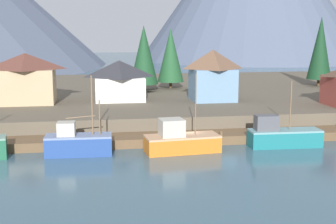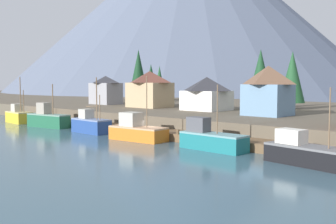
# 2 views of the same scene
# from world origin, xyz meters

# --- Properties ---
(ground_plane) EXTENTS (400.00, 400.00, 1.00)m
(ground_plane) POSITION_xyz_m (0.00, 20.00, -0.50)
(ground_plane) COLOR #3D5B6B
(dock) EXTENTS (80.00, 4.00, 1.60)m
(dock) POSITION_xyz_m (0.00, 1.99, 0.50)
(dock) COLOR brown
(dock) RESTS_ON ground_plane
(shoreline_bank) EXTENTS (400.00, 56.00, 2.50)m
(shoreline_bank) POSITION_xyz_m (0.00, 32.00, 1.25)
(shoreline_bank) COLOR brown
(shoreline_bank) RESTS_ON ground_plane
(mountain_west_peak) EXTENTS (192.71, 192.71, 88.12)m
(mountain_west_peak) POSITION_xyz_m (-101.48, 130.01, 44.06)
(mountain_west_peak) COLOR slate
(mountain_west_peak) RESTS_ON ground_plane
(fishing_boat_yellow) EXTENTS (6.46, 3.23, 8.31)m
(fishing_boat_yellow) POSITION_xyz_m (-32.89, -1.75, 1.23)
(fishing_boat_yellow) COLOR gold
(fishing_boat_yellow) RESTS_ON ground_plane
(fishing_boat_green) EXTENTS (8.43, 3.41, 7.09)m
(fishing_boat_green) POSITION_xyz_m (-22.82, -1.85, 1.34)
(fishing_boat_green) COLOR #1E5B3D
(fishing_boat_green) RESTS_ON ground_plane
(fishing_boat_blue) EXTENTS (6.78, 2.76, 8.13)m
(fishing_boat_blue) POSITION_xyz_m (-11.61, -1.51, 1.24)
(fishing_boat_blue) COLOR navy
(fishing_boat_blue) RESTS_ON ground_plane
(fishing_boat_orange) EXTENTS (7.99, 3.74, 8.24)m
(fishing_boat_orange) POSITION_xyz_m (-1.04, -2.05, 1.24)
(fishing_boat_orange) COLOR #CC6B1E
(fishing_boat_orange) RESTS_ON ground_plane
(fishing_boat_teal) EXTENTS (7.94, 2.75, 7.22)m
(fishing_boat_teal) POSITION_xyz_m (10.40, -1.49, 1.20)
(fishing_boat_teal) COLOR #196B70
(fishing_boat_teal) RESTS_ON ground_plane
(fishing_boat_black) EXTENTS (8.52, 4.06, 7.08)m
(fishing_boat_black) POSITION_xyz_m (21.81, -2.15, 1.09)
(fishing_boat_black) COLOR black
(fishing_boat_black) RESTS_ON ground_plane
(house_blue) EXTENTS (6.33, 5.89, 7.35)m
(house_blue) POSITION_xyz_m (7.18, 16.65, 6.26)
(house_blue) COLOR #6689A8
(house_blue) RESTS_ON shoreline_bank
(house_tan) EXTENTS (8.04, 6.16, 6.99)m
(house_tan) POSITION_xyz_m (-19.09, 18.07, 6.07)
(house_tan) COLOR tan
(house_tan) RESTS_ON shoreline_bank
(house_white) EXTENTS (7.38, 6.79, 5.79)m
(house_white) POSITION_xyz_m (-6.13, 19.22, 5.46)
(house_white) COLOR silver
(house_white) RESTS_ON shoreline_bank
(house_grey) EXTENTS (6.67, 4.77, 6.18)m
(house_grey) POSITION_xyz_m (-33.76, 18.99, 5.65)
(house_grey) COLOR gray
(house_grey) RESTS_ON shoreline_bank
(conifer_mid_left) EXTENTS (4.82, 4.82, 13.03)m
(conifer_mid_left) POSITION_xyz_m (-39.80, 34.51, 9.76)
(conifer_mid_left) COLOR #4C3823
(conifer_mid_left) RESTS_ON shoreline_bank
(conifer_back_left) EXTENTS (4.72, 4.72, 10.91)m
(conifer_back_left) POSITION_xyz_m (-1.44, 29.23, 8.52)
(conifer_back_left) COLOR #4C3823
(conifer_back_left) RESTS_ON shoreline_bank
(conifer_back_right) EXTENTS (3.38, 3.38, 9.13)m
(conifer_back_right) POSITION_xyz_m (-32.82, 32.06, 7.82)
(conifer_back_right) COLOR #4C3823
(conifer_back_right) RESTS_ON shoreline_bank
(conifer_centre) EXTENTS (2.75, 2.75, 8.95)m
(conifer_centre) POSITION_xyz_m (-35.99, 38.29, 7.81)
(conifer_centre) COLOR #4C3823
(conifer_centre) RESTS_ON shoreline_bank
(conifer_far_left) EXTENTS (4.59, 4.59, 10.43)m
(conifer_far_left) POSITION_xyz_m (3.51, 31.86, 8.29)
(conifer_far_left) COLOR #4C3823
(conifer_far_left) RESTS_ON shoreline_bank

